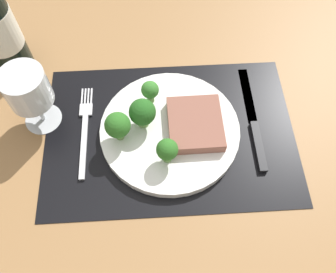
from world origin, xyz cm
name	(u,v)px	position (x,y,z in cm)	size (l,w,h in cm)	color
ground_plane	(170,137)	(0.00, 0.00, -1.50)	(140.00, 110.00, 3.00)	#996D42
placemat	(170,133)	(0.00, 0.00, 0.15)	(45.69, 31.35, 0.30)	black
plate	(170,130)	(0.00, 0.00, 1.10)	(25.30, 25.30, 1.60)	white
steak	(195,122)	(4.52, 0.49, 2.97)	(9.54, 10.86, 2.14)	#8C5647
broccoli_center	(118,126)	(-8.90, -1.25, 5.81)	(4.49, 4.49, 6.30)	#6B994C
broccoli_front_edge	(167,150)	(-0.82, -6.12, 5.32)	(3.68, 3.68, 5.48)	#5B8942
broccoli_near_fork	(142,113)	(-4.68, 1.25, 5.59)	(4.74, 4.74, 6.23)	#6B994C
broccoli_back_left	(150,91)	(-3.22, 6.25, 5.06)	(3.26, 3.26, 5.02)	#5B8942
fork	(85,130)	(-15.61, 1.42, 0.55)	(2.40, 19.20, 0.50)	silver
knife	(254,125)	(15.71, 0.53, 0.60)	(1.80, 23.00, 0.80)	black
wine_glass	(28,91)	(-23.57, 4.47, 8.90)	(7.62, 7.62, 12.94)	silver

